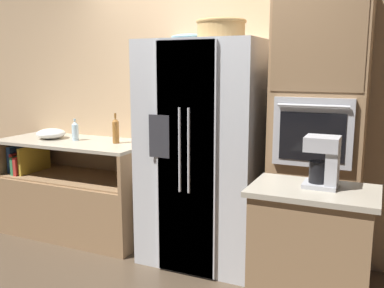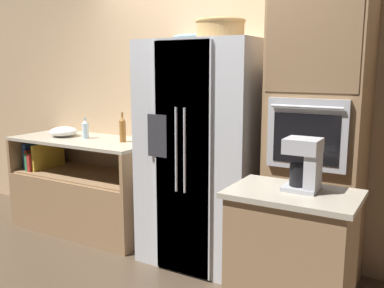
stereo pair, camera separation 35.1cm
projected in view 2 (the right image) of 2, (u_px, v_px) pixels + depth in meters
ground_plane at (186, 258)px, 3.74m from camera, size 20.00×20.00×0.00m
wall_back at (212, 95)px, 3.89m from camera, size 12.00×0.06×2.80m
counter_left at (86, 196)px, 4.39m from camera, size 1.52×0.68×0.95m
refrigerator at (204, 154)px, 3.58m from camera, size 0.98×0.74×1.87m
wall_oven at (318, 141)px, 3.14m from camera, size 0.66×0.66×2.23m
island_counter at (290, 278)px, 2.37m from camera, size 0.69×0.46×1.00m
wicker_basket at (220, 28)px, 3.27m from camera, size 0.39×0.39×0.14m
fruit_bowl at (192, 37)px, 3.54m from camera, size 0.32×0.32×0.06m
bottle_tall at (123, 129)px, 4.06m from camera, size 0.06×0.06×0.28m
bottle_short at (85, 129)px, 4.27m from camera, size 0.06×0.06×0.21m
mixing_bowl at (64, 132)px, 4.40m from camera, size 0.28×0.28×0.10m
coffee_maker at (306, 163)px, 2.26m from camera, size 0.18×0.17×0.28m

